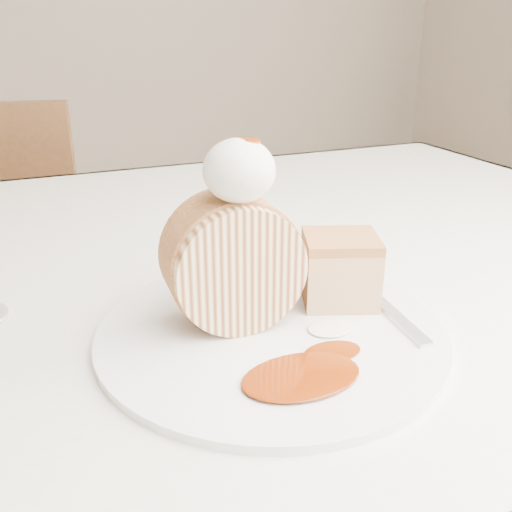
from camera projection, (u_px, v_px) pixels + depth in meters
name	position (u px, v px, depth m)	size (l,w,h in m)	color
table	(178.00, 323.00, 0.70)	(1.40, 0.90, 0.75)	silver
chair_far	(4.00, 255.00, 1.36)	(0.48, 0.48, 0.85)	brown
plate	(271.00, 331.00, 0.50)	(0.30, 0.30, 0.01)	white
roulade_slice	(233.00, 262.00, 0.49)	(0.11, 0.11, 0.06)	#FFEBB1
cake_chunk	(340.00, 273.00, 0.54)	(0.07, 0.06, 0.06)	#CE824E
whipped_cream	(239.00, 171.00, 0.45)	(0.06, 0.06, 0.05)	white
caramel_drizzle	(243.00, 133.00, 0.44)	(0.03, 0.02, 0.01)	#712304
caramel_pool	(301.00, 376.00, 0.43)	(0.09, 0.06, 0.00)	#712304
fork	(389.00, 310.00, 0.52)	(0.02, 0.18, 0.00)	silver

